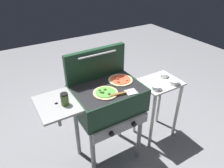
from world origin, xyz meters
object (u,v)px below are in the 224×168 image
grill (106,101)px  spatula (123,94)px  sauce_jar (65,99)px  topping_bowl_middle (164,75)px  pizza_veggie (105,93)px  topping_bowl_near (174,82)px  topping_bowl_far (156,88)px  prep_table (158,98)px  pizza_pepperoni (120,80)px

grill → spatula: size_ratio=3.62×
sauce_jar → topping_bowl_middle: bearing=5.4°
pizza_veggie → topping_bowl_near: (0.82, -0.03, -0.13)m
grill → topping_bowl_near: size_ratio=8.39×
topping_bowl_middle → sauce_jar: bearing=-174.6°
topping_bowl_far → prep_table: bearing=35.2°
pizza_veggie → topping_bowl_far: bearing=-1.8°
pizza_veggie → spatula: pizza_veggie is taller
grill → topping_bowl_middle: bearing=4.9°
pizza_pepperoni → sauce_jar: (-0.59, -0.09, 0.04)m
topping_bowl_near → topping_bowl_far: same height
pizza_pepperoni → topping_bowl_far: 0.40m
grill → sauce_jar: sauce_jar is taller
spatula → topping_bowl_middle: size_ratio=2.71×
grill → pizza_veggie: size_ratio=4.41×
pizza_pepperoni → topping_bowl_near: (0.59, -0.15, -0.13)m
pizza_veggie → topping_bowl_middle: pizza_veggie is taller
spatula → topping_bowl_middle: 0.76m
pizza_pepperoni → prep_table: bearing=-4.6°
sauce_jar → prep_table: sauce_jar is taller
topping_bowl_near → topping_bowl_middle: same height
topping_bowl_middle → pizza_pepperoni: bearing=-177.8°
grill → prep_table: grill is taller
grill → prep_table: bearing=0.4°
pizza_pepperoni → sauce_jar: sauce_jar is taller
pizza_veggie → topping_bowl_middle: bearing=9.7°
topping_bowl_near → pizza_veggie: bearing=177.9°
pizza_veggie → pizza_pepperoni: (0.23, 0.12, -0.00)m
spatula → grill: bearing=114.8°
pizza_veggie → sauce_jar: (-0.35, 0.03, 0.04)m
pizza_veggie → topping_bowl_far: size_ratio=2.18×
grill → topping_bowl_near: (0.77, -0.11, 0.03)m
pizza_pepperoni → topping_bowl_near: bearing=-14.2°
pizza_veggie → topping_bowl_near: pizza_veggie is taller
grill → pizza_pepperoni: 0.24m
pizza_pepperoni → prep_table: pizza_pepperoni is taller
spatula → prep_table: bearing=15.8°
spatula → topping_bowl_far: size_ratio=2.65×
topping_bowl_far → topping_bowl_middle: (0.25, 0.16, -0.00)m
sauce_jar → topping_bowl_near: (1.18, -0.06, -0.17)m
pizza_veggie → prep_table: size_ratio=0.29×
pizza_pepperoni → pizza_veggie: bearing=-152.9°
pizza_pepperoni → topping_bowl_far: pizza_pepperoni is taller
spatula → topping_bowl_far: 0.48m
prep_table → topping_bowl_far: topping_bowl_far is taller
sauce_jar → spatula: size_ratio=0.39×
grill → topping_bowl_middle: 0.79m
pizza_veggie → spatula: (0.13, -0.09, -0.00)m
pizza_veggie → prep_table: pizza_veggie is taller
topping_bowl_middle → prep_table: bearing=-150.3°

